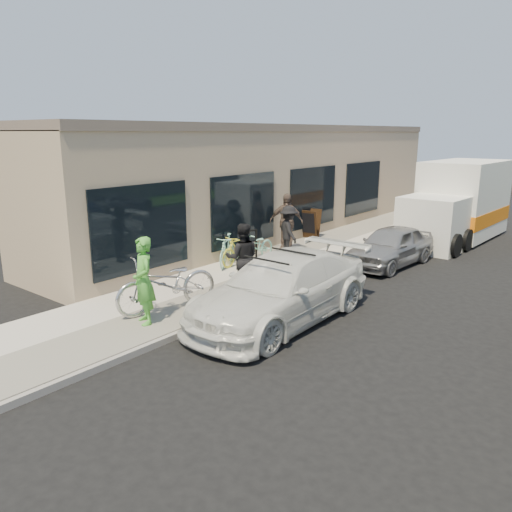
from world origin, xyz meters
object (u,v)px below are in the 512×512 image
Objects in this scene: man_standing at (242,258)px; bystander_b at (286,222)px; sandwich_board at (310,224)px; woman_rider at (144,281)px; bike_rack at (249,241)px; cruiser_bike_c at (238,250)px; sedan_white at (281,289)px; moving_truck at (458,205)px; cruiser_bike_b at (256,247)px; tandem_bike at (167,284)px; sedan_silver at (391,246)px; cruiser_bike_a at (227,250)px; bystander_a at (289,231)px.

bystander_b is at bearing -109.86° from man_standing.
woman_rider is at bearing -87.41° from sandwich_board.
bike_rack is 0.60× the size of cruiser_bike_c.
bike_rack is 0.77m from cruiser_bike_c.
sedan_white is 2.91× the size of man_standing.
cruiser_bike_b is at bearing -112.03° from moving_truck.
man_standing is at bearing -59.03° from cruiser_bike_b.
tandem_bike is at bearing -76.72° from cruiser_bike_b.
bystander_b is at bearing -162.09° from sedan_silver.
sedan_white is 10.97m from moving_truck.
sedan_white is at bearing -40.61° from cruiser_bike_c.
tandem_bike is at bearing -108.28° from bystander_b.
sedan_white is 3.24× the size of cruiser_bike_a.
cruiser_bike_a is at bearing 128.56° from tandem_bike.
sedan_white is 0.82× the size of moving_truck.
bike_rack is 4.90m from tandem_bike.
sedan_white reaches higher than bike_rack.
cruiser_bike_a is (0.01, -1.01, -0.09)m from bike_rack.
man_standing is 0.90× the size of bystander_b.
bystander_a is 0.85× the size of bystander_b.
sandwich_board is 3.99m from sedan_silver.
cruiser_bike_b is at bearing 120.39° from tandem_bike.
bike_rack is 0.57× the size of bystander_a.
woman_rider reaches higher than sedan_white.
sedan_silver is at bearing 100.96° from woman_rider.
cruiser_bike_a is at bearing -111.59° from moving_truck.
cruiser_bike_c is at bearing -89.09° from man_standing.
sedan_silver reaches higher than cruiser_bike_a.
sandwich_board is 0.66× the size of bystander_a.
sedan_white is 3.10× the size of bystander_a.
cruiser_bike_b is at bearing -99.63° from man_standing.
moving_truck is (0.31, 5.16, 0.69)m from sedan_silver.
sandwich_board is 2.23m from bystander_b.
man_standing reaches higher than sedan_silver.
sedan_silver is at bearing -149.00° from man_standing.
bystander_a is 0.84m from bystander_b.
tandem_bike is at bearing -93.95° from cruiser_bike_a.
woman_rider is at bearing -72.17° from bike_rack.
cruiser_bike_c is at bearing -131.05° from sedan_silver.
tandem_bike is 3.95m from cruiser_bike_a.
cruiser_bike_c is at bearing -119.81° from bystander_b.
sedan_white is at bearing -84.65° from sedan_silver.
bike_rack is 4.31m from sedan_silver.
bystander_b reaches higher than tandem_bike.
sedan_silver is 1.89× the size of bystander_b.
woman_rider is at bearing -75.76° from cruiser_bike_c.
sandwich_board is 6.84m from man_standing.
man_standing reaches higher than sedan_white.
bystander_b reaches higher than cruiser_bike_b.
woman_rider is 1.18× the size of cruiser_bike_a.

